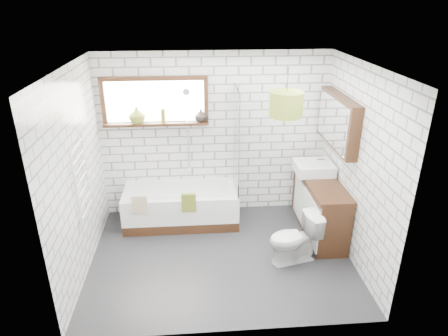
{
  "coord_description": "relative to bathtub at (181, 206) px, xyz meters",
  "views": [
    {
      "loc": [
        -0.31,
        -4.4,
        3.22
      ],
      "look_at": [
        0.06,
        0.25,
        1.17
      ],
      "focal_mm": 32.0,
      "sensor_mm": 36.0,
      "label": 1
    }
  ],
  "objects": [
    {
      "name": "ceiling",
      "position": [
        0.54,
        -0.93,
        2.23
      ],
      "size": [
        3.4,
        2.6,
        0.01
      ],
      "primitive_type": "cube",
      "color": "white",
      "rests_on": "ground"
    },
    {
      "name": "towel_green",
      "position": [
        0.12,
        -0.37,
        0.25
      ],
      "size": [
        0.2,
        0.06,
        0.28
      ],
      "primitive_type": "cube",
      "color": "olive",
      "rests_on": "bathtub"
    },
    {
      "name": "shower_screen",
      "position": [
        0.82,
        0.0,
        1.02
      ],
      "size": [
        0.02,
        0.72,
        1.5
      ],
      "primitive_type": "cube",
      "color": "white",
      "rests_on": "bathtub"
    },
    {
      "name": "bathtub",
      "position": [
        0.0,
        0.0,
        0.0
      ],
      "size": [
        1.69,
        0.75,
        0.55
      ],
      "primitive_type": "cube",
      "color": "white",
      "rests_on": "floor"
    },
    {
      "name": "floor",
      "position": [
        0.54,
        -0.93,
        -0.28
      ],
      "size": [
        3.4,
        2.6,
        0.01
      ],
      "primitive_type": "cube",
      "color": "#232326",
      "rests_on": "ground"
    },
    {
      "name": "tap",
      "position": [
        2.1,
        -0.16,
        0.69
      ],
      "size": [
        0.03,
        0.03,
        0.16
      ],
      "primitive_type": "cylinder",
      "rotation": [
        0.0,
        0.0,
        -0.12
      ],
      "color": "silver",
      "rests_on": "vanity"
    },
    {
      "name": "wall_front",
      "position": [
        0.54,
        -2.23,
        0.98
      ],
      "size": [
        3.4,
        0.01,
        2.5
      ],
      "primitive_type": "cube",
      "color": "white",
      "rests_on": "ground"
    },
    {
      "name": "vase_olive",
      "position": [
        -0.58,
        0.3,
        1.33
      ],
      "size": [
        0.28,
        0.28,
        0.25
      ],
      "primitive_type": "imported",
      "rotation": [
        0.0,
        0.0,
        0.23
      ],
      "color": "olive",
      "rests_on": "window"
    },
    {
      "name": "window",
      "position": [
        -0.31,
        0.33,
        1.53
      ],
      "size": [
        1.52,
        0.16,
        0.68
      ],
      "primitive_type": "cube",
      "color": "black",
      "rests_on": "wall_back"
    },
    {
      "name": "vase_dark",
      "position": [
        0.34,
        0.3,
        1.3
      ],
      "size": [
        0.24,
        0.24,
        0.19
      ],
      "primitive_type": "imported",
      "rotation": [
        0.0,
        0.0,
        0.4
      ],
      "color": "black",
      "rests_on": "window"
    },
    {
      "name": "wall_left",
      "position": [
        -1.17,
        -0.93,
        0.98
      ],
      "size": [
        0.01,
        2.6,
        2.5
      ],
      "primitive_type": "cube",
      "color": "white",
      "rests_on": "ground"
    },
    {
      "name": "towel_radiator",
      "position": [
        -1.12,
        -0.93,
        0.93
      ],
      "size": [
        0.06,
        0.52,
        1.0
      ],
      "primitive_type": "cube",
      "color": "white",
      "rests_on": "wall_left"
    },
    {
      "name": "toilet",
      "position": [
        1.47,
        -1.1,
        0.06
      ],
      "size": [
        0.51,
        0.72,
        0.67
      ],
      "primitive_type": "imported",
      "rotation": [
        0.0,
        0.0,
        -1.34
      ],
      "color": "white",
      "rests_on": "floor"
    },
    {
      "name": "vanity",
      "position": [
        2.0,
        -0.4,
        0.14
      ],
      "size": [
        0.47,
        1.45,
        0.83
      ],
      "primitive_type": "cube",
      "color": "black",
      "rests_on": "floor"
    },
    {
      "name": "shower_riser",
      "position": [
        0.14,
        0.33,
        1.08
      ],
      "size": [
        0.02,
        0.02,
        1.3
      ],
      "primitive_type": "cylinder",
      "color": "silver",
      "rests_on": "wall_back"
    },
    {
      "name": "basin",
      "position": [
        1.94,
        -0.16,
        0.63
      ],
      "size": [
        0.53,
        0.47,
        0.16
      ],
      "primitive_type": "cube",
      "color": "white",
      "rests_on": "vanity"
    },
    {
      "name": "pendant",
      "position": [
        1.25,
        -1.08,
        1.83
      ],
      "size": [
        0.38,
        0.38,
        0.28
      ],
      "primitive_type": "cylinder",
      "color": "olive",
      "rests_on": "ceiling"
    },
    {
      "name": "wall_right",
      "position": [
        2.24,
        -0.93,
        0.98
      ],
      "size": [
        0.01,
        2.6,
        2.5
      ],
      "primitive_type": "cube",
      "color": "white",
      "rests_on": "ground"
    },
    {
      "name": "towel_beige",
      "position": [
        -0.56,
        -0.37,
        0.25
      ],
      "size": [
        0.21,
        0.05,
        0.27
      ],
      "primitive_type": "cube",
      "color": "tan",
      "rests_on": "bathtub"
    },
    {
      "name": "wall_back",
      "position": [
        0.54,
        0.38,
        0.98
      ],
      "size": [
        3.4,
        0.01,
        2.5
      ],
      "primitive_type": "cube",
      "color": "white",
      "rests_on": "ground"
    },
    {
      "name": "mirror_cabinet",
      "position": [
        2.16,
        -0.33,
        1.38
      ],
      "size": [
        0.16,
        1.2,
        0.7
      ],
      "primitive_type": "cube",
      "color": "black",
      "rests_on": "wall_right"
    },
    {
      "name": "bottle",
      "position": [
        -0.21,
        0.3,
        1.31
      ],
      "size": [
        0.07,
        0.07,
        0.2
      ],
      "primitive_type": "cylinder",
      "rotation": [
        0.0,
        0.0,
        0.06
      ],
      "color": "olive",
      "rests_on": "window"
    }
  ]
}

